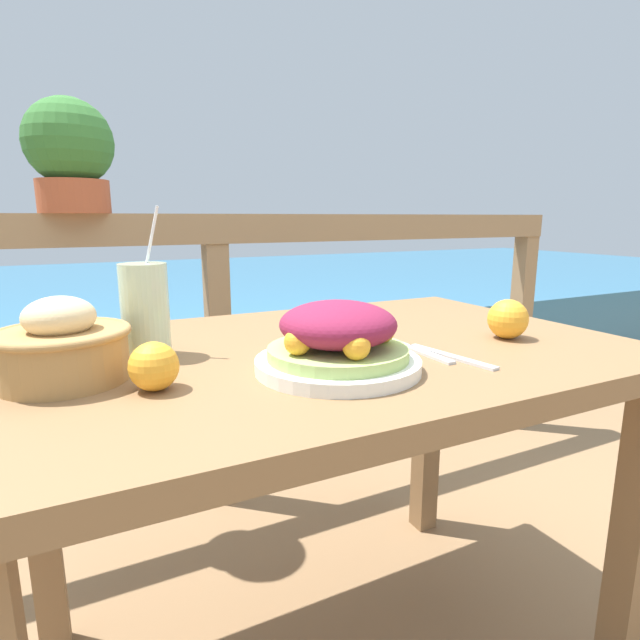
% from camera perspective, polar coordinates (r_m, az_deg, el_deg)
% --- Properties ---
extents(patio_table, '(1.14, 0.74, 0.71)m').
position_cam_1_polar(patio_table, '(0.96, 0.29, -8.71)').
color(patio_table, olive).
rests_on(patio_table, ground_plane).
extents(railing_fence, '(2.80, 0.08, 0.96)m').
position_cam_1_polar(railing_fence, '(1.61, -11.75, 3.56)').
color(railing_fence, '#937551').
rests_on(railing_fence, ground_plane).
extents(sea_backdrop, '(12.00, 4.00, 0.46)m').
position_cam_1_polar(sea_backdrop, '(4.13, -20.53, 0.88)').
color(sea_backdrop, teal).
rests_on(sea_backdrop, ground_plane).
extents(salad_plate, '(0.26, 0.26, 0.11)m').
position_cam_1_polar(salad_plate, '(0.77, 2.05, -2.43)').
color(salad_plate, white).
rests_on(salad_plate, patio_table).
extents(drink_glass, '(0.08, 0.08, 0.25)m').
position_cam_1_polar(drink_glass, '(0.89, -19.35, 1.06)').
color(drink_glass, beige).
rests_on(drink_glass, patio_table).
extents(bread_basket, '(0.19, 0.19, 0.13)m').
position_cam_1_polar(bread_basket, '(0.81, -27.35, -2.71)').
color(bread_basket, '#AD7F47').
rests_on(bread_basket, patio_table).
extents(potted_plant, '(0.23, 0.23, 0.30)m').
position_cam_1_polar(potted_plant, '(1.55, -26.68, 16.66)').
color(potted_plant, '#A34C2D').
rests_on(potted_plant, railing_fence).
extents(fork, '(0.02, 0.18, 0.00)m').
position_cam_1_polar(fork, '(0.90, 11.10, -3.43)').
color(fork, silver).
rests_on(fork, patio_table).
extents(knife, '(0.04, 0.18, 0.00)m').
position_cam_1_polar(knife, '(0.88, 14.73, -4.04)').
color(knife, silver).
rests_on(knife, patio_table).
extents(orange_near_basket, '(0.07, 0.07, 0.07)m').
position_cam_1_polar(orange_near_basket, '(0.72, -18.46, -5.04)').
color(orange_near_basket, '#F9A328').
rests_on(orange_near_basket, patio_table).
extents(orange_near_glass, '(0.08, 0.08, 0.08)m').
position_cam_1_polar(orange_near_glass, '(1.04, 20.68, 0.10)').
color(orange_near_glass, '#F9A328').
rests_on(orange_near_glass, patio_table).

